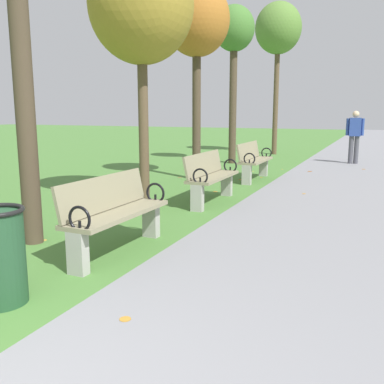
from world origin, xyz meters
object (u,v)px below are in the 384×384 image
object	(u,v)px
tree_3	(197,22)
pedestrian_walking	(355,134)
park_bench_3	(211,176)
tree_5	(278,30)
tree_4	(234,35)
park_bench_4	(254,160)
tree_2	(141,6)
park_bench_2	(115,212)

from	to	relation	value
tree_3	pedestrian_walking	bearing A→B (deg)	55.33
park_bench_3	pedestrian_walking	distance (m)	7.47
tree_3	tree_5	bearing A→B (deg)	87.43
park_bench_3	tree_4	size ratio (longest dim) A/B	0.34
park_bench_4	tree_5	world-z (taller)	tree_5
tree_2	park_bench_3	bearing A→B (deg)	22.55
park_bench_2	tree_3	world-z (taller)	tree_3
park_bench_3	tree_3	size ratio (longest dim) A/B	0.35
park_bench_4	tree_3	world-z (taller)	tree_3
tree_3	pedestrian_walking	size ratio (longest dim) A/B	2.80
tree_2	tree_3	size ratio (longest dim) A/B	0.97
tree_2	tree_5	bearing A→B (deg)	89.36
park_bench_2	park_bench_3	world-z (taller)	same
park_bench_2	tree_2	size ratio (longest dim) A/B	0.37
park_bench_2	pedestrian_walking	bearing A→B (deg)	79.03
tree_3	pedestrian_walking	world-z (taller)	tree_3
tree_3	park_bench_2	bearing A→B (deg)	-76.72
park_bench_4	pedestrian_walking	world-z (taller)	pedestrian_walking
park_bench_4	pedestrian_walking	xyz separation A→B (m)	(1.99, 4.32, 0.44)
park_bench_3	tree_5	xyz separation A→B (m)	(-0.99, 9.35, 4.06)
park_bench_2	tree_5	size ratio (longest dim) A/B	0.29
pedestrian_walking	park_bench_2	bearing A→B (deg)	-100.97
tree_5	tree_3	bearing A→B (deg)	-92.57
park_bench_3	park_bench_4	bearing A→B (deg)	90.00
park_bench_4	tree_3	xyz separation A→B (m)	(-1.30, -0.44, 3.14)
park_bench_3	tree_3	xyz separation A→B (m)	(-1.30, 2.42, 3.14)
park_bench_2	tree_2	bearing A→B (deg)	112.67
park_bench_3	tree_5	bearing A→B (deg)	96.05
tree_5	park_bench_4	bearing A→B (deg)	-81.31
park_bench_2	park_bench_4	size ratio (longest dim) A/B	1.00
tree_5	tree_2	bearing A→B (deg)	-90.64
park_bench_3	tree_2	xyz separation A→B (m)	(-1.10, -0.46, 2.88)
park_bench_2	park_bench_3	bearing A→B (deg)	90.00
park_bench_3	pedestrian_walking	bearing A→B (deg)	74.51
park_bench_4	park_bench_2	bearing A→B (deg)	-90.00
park_bench_4	tree_2	bearing A→B (deg)	-108.31
park_bench_4	pedestrian_walking	distance (m)	4.78
park_bench_4	tree_3	bearing A→B (deg)	-161.19
park_bench_3	tree_2	world-z (taller)	tree_2
pedestrian_walking	tree_2	bearing A→B (deg)	-112.02
tree_4	park_bench_2	bearing A→B (deg)	-80.20
park_bench_3	park_bench_4	distance (m)	2.87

